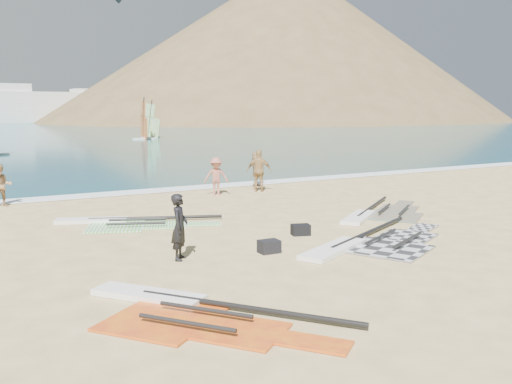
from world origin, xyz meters
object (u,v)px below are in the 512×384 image
rig_grey (371,243)px  gear_bag_near (269,246)px  rig_orange (380,213)px  beachgoer_right (257,169)px  beachgoer_mid (216,176)px  rig_red (185,311)px  rig_green (124,223)px  gear_bag_far (301,230)px  person_wetsuit (180,227)px  beachgoer_left (1,186)px  beachgoer_back (259,171)px

rig_grey → gear_bag_near: size_ratio=11.83×
rig_orange → beachgoer_right: (0.05, 8.41, 0.77)m
beachgoer_mid → rig_red: bearing=-95.0°
rig_green → rig_orange: rig_orange is taller
rig_green → gear_bag_far: 5.66m
beachgoer_mid → person_wetsuit: bearing=-97.5°
rig_grey → person_wetsuit: bearing=141.1°
gear_bag_near → beachgoer_left: size_ratio=0.32×
gear_bag_far → person_wetsuit: size_ratio=0.32×
rig_green → person_wetsuit: size_ratio=3.12×
rig_orange → beachgoer_back: bearing=60.2°
rig_grey → beachgoer_left: 13.90m
gear_bag_near → beachgoer_back: 10.80m
gear_bag_near → rig_red: bearing=-140.5°
rig_red → beachgoer_right: 16.89m
rig_red → beachgoer_left: beachgoer_left is taller
rig_red → rig_grey: bearing=72.8°
rig_red → person_wetsuit: (1.36, 3.45, 0.75)m
rig_red → beachgoer_mid: (6.73, 12.29, 0.75)m
person_wetsuit → rig_red: bearing=-165.5°
rig_red → gear_bag_far: size_ratio=9.76×
rig_red → beachgoer_right: size_ratio=3.09×
rig_grey → beachgoer_mid: 10.07m
rig_red → beachgoer_back: bearing=107.5°
rig_green → rig_grey: bearing=-28.6°
rig_red → beachgoer_right: bearing=108.4°
rig_green → beachgoer_mid: bearing=59.9°
rig_orange → beachgoer_right: 8.44m
gear_bag_far → beachgoer_left: size_ratio=0.33×
beachgoer_mid → beachgoer_right: 3.29m
rig_grey → person_wetsuit: (-4.98, 1.20, 0.75)m
rig_grey → beachgoer_back: (2.50, 10.06, 0.87)m
rig_grey → beachgoer_right: size_ratio=3.70×
rig_green → beachgoer_right: bearing=56.9°
beachgoer_back → rig_orange: bearing=131.1°
beachgoer_left → beachgoer_back: size_ratio=0.86×
rig_grey → rig_orange: size_ratio=1.15×
beachgoer_mid → beachgoer_back: 2.12m
rig_red → gear_bag_far: gear_bag_far is taller
gear_bag_far → person_wetsuit: (-4.05, -0.75, 0.65)m
beachgoer_left → beachgoer_mid: (8.13, -1.49, 0.01)m
gear_bag_near → beachgoer_back: size_ratio=0.28×
rig_grey → gear_bag_far: 2.16m
person_wetsuit → beachgoer_mid: size_ratio=1.00×
beachgoer_right → person_wetsuit: bearing=-179.6°
rig_orange → gear_bag_far: (-4.16, -1.24, 0.11)m
rig_green → beachgoer_back: beachgoer_back is taller
rig_green → beachgoer_back: size_ratio=2.72×
gear_bag_far → beachgoer_right: bearing=66.4°
beachgoer_right → gear_bag_far: bearing=-164.7°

